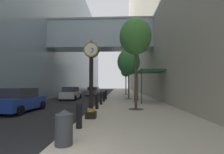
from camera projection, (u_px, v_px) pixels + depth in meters
ground_plane at (108, 95)px, 30.39m from camera, size 110.00×110.00×0.00m
sidewalk_right at (125, 94)px, 33.24m from camera, size 6.50×80.00×0.14m
building_block_left at (53, 32)px, 34.43m from camera, size 23.30×80.00×26.11m
street_clock at (91, 75)px, 8.80m from camera, size 0.84×0.55×4.26m
bollard_nearest at (79, 114)px, 6.73m from camera, size 0.26×0.26×1.09m
bollard_third at (97, 101)px, 12.08m from camera, size 0.26×0.26×1.09m
bollard_fourth at (101, 98)px, 14.75m from camera, size 0.26×0.26×1.09m
bollard_fifth at (104, 96)px, 17.42m from camera, size 0.26×0.26×1.09m
bollard_sixth at (106, 95)px, 20.10m from camera, size 0.26×0.26×1.09m
street_tree_near at (135, 37)px, 12.14m from camera, size 2.37×2.37×6.75m
street_tree_mid_near at (129, 62)px, 21.00m from camera, size 2.91×2.91×6.41m
street_tree_mid_far at (126, 71)px, 29.87m from camera, size 1.87×1.87×5.42m
trash_bin at (64, 127)px, 4.85m from camera, size 0.53×0.53×1.05m
pedestrian_walking at (135, 94)px, 17.01m from camera, size 0.41×0.41×1.66m
storefront_awning at (150, 72)px, 17.05m from camera, size 2.40×3.60×3.30m
car_grey_near at (94, 91)px, 29.01m from camera, size 2.15×4.48×1.56m
car_blue_mid at (20, 100)px, 11.55m from camera, size 2.09×4.13×1.70m
car_silver_far at (71, 93)px, 21.46m from camera, size 2.16×4.58×1.68m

